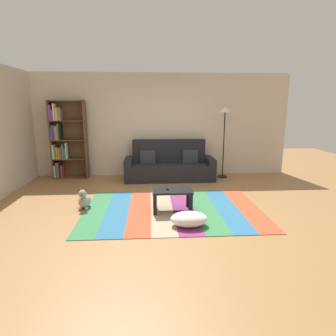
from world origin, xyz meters
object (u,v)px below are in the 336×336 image
at_px(bookshelf, 64,141).
at_px(coffee_table, 172,194).
at_px(standing_lamp, 225,119).
at_px(couch, 169,166).
at_px(dog, 84,200).
at_px(pouf, 189,219).
at_px(tv_remote, 167,188).

relative_size(bookshelf, coffee_table, 2.85).
distance_m(coffee_table, standing_lamp, 3.08).
xyz_separation_m(couch, dog, (-1.72, -2.04, -0.18)).
xyz_separation_m(coffee_table, pouf, (0.21, -0.67, -0.20)).
bearing_deg(pouf, dog, 153.27).
bearing_deg(tv_remote, bookshelf, 131.62).
height_order(pouf, tv_remote, tv_remote).
distance_m(bookshelf, coffee_table, 3.71).
bearing_deg(couch, dog, -130.04).
bearing_deg(tv_remote, standing_lamp, 52.31).
bearing_deg(coffee_table, pouf, -72.47).
height_order(bookshelf, standing_lamp, bookshelf).
distance_m(pouf, tv_remote, 0.82).
bearing_deg(standing_lamp, bookshelf, 177.21).
distance_m(couch, dog, 2.68).
bearing_deg(tv_remote, pouf, -70.14).
bearing_deg(standing_lamp, coffee_table, -122.86).
bearing_deg(pouf, couch, 92.02).
xyz_separation_m(bookshelf, pouf, (2.80, -3.25, -0.86)).
bearing_deg(pouf, coffee_table, 107.53).
bearing_deg(dog, coffee_table, -8.67).
bearing_deg(couch, coffee_table, -92.69).
relative_size(dog, standing_lamp, 0.22).
bearing_deg(couch, tv_remote, -94.92).
xyz_separation_m(pouf, tv_remote, (-0.30, 0.71, 0.29)).
height_order(dog, tv_remote, tv_remote).
xyz_separation_m(couch, standing_lamp, (1.43, 0.08, 1.20)).
relative_size(bookshelf, dog, 5.02).
height_order(coffee_table, standing_lamp, standing_lamp).
bearing_deg(couch, bookshelf, 173.95).
relative_size(pouf, tv_remote, 3.90).
relative_size(coffee_table, pouf, 1.20).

